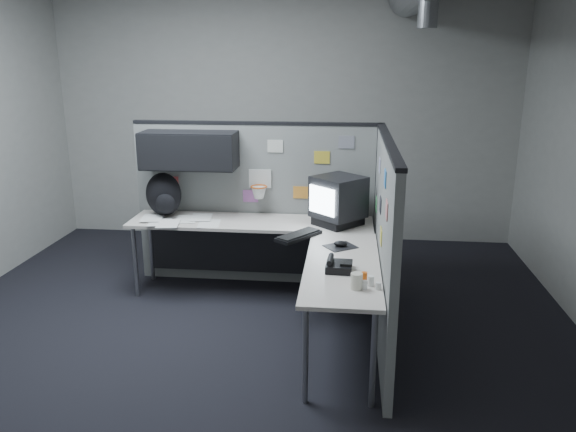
# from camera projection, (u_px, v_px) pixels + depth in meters

# --- Properties ---
(room) EXTENTS (5.62, 5.62, 3.22)m
(room) POSITION_uv_depth(u_px,v_px,m) (316.00, 77.00, 3.94)
(room) COLOR black
(room) RESTS_ON ground
(partition_back) EXTENTS (2.44, 0.42, 1.63)m
(partition_back) POSITION_uv_depth(u_px,v_px,m) (239.00, 187.00, 5.50)
(partition_back) COLOR slate
(partition_back) RESTS_ON ground
(partition_right) EXTENTS (0.07, 2.23, 1.63)m
(partition_right) POSITION_uv_depth(u_px,v_px,m) (384.00, 242.00, 4.44)
(partition_right) COLOR slate
(partition_right) RESTS_ON ground
(desk) EXTENTS (2.31, 2.11, 0.73)m
(desk) POSITION_uv_depth(u_px,v_px,m) (273.00, 243.00, 5.05)
(desk) COLOR beige
(desk) RESTS_ON ground
(monitor) EXTENTS (0.56, 0.56, 0.45)m
(monitor) POSITION_uv_depth(u_px,v_px,m) (338.00, 200.00, 5.14)
(monitor) COLOR black
(monitor) RESTS_ON desk
(keyboard) EXTENTS (0.40, 0.46, 0.04)m
(keyboard) POSITION_uv_depth(u_px,v_px,m) (298.00, 235.00, 4.82)
(keyboard) COLOR black
(keyboard) RESTS_ON desk
(mouse) EXTENTS (0.30, 0.29, 0.05)m
(mouse) POSITION_uv_depth(u_px,v_px,m) (340.00, 245.00, 4.59)
(mouse) COLOR black
(mouse) RESTS_ON desk
(phone) EXTENTS (0.20, 0.22, 0.10)m
(phone) POSITION_uv_depth(u_px,v_px,m) (338.00, 266.00, 4.08)
(phone) COLOR black
(phone) RESTS_ON desk
(bottles) EXTENTS (0.14, 0.16, 0.08)m
(bottles) POSITION_uv_depth(u_px,v_px,m) (368.00, 282.00, 3.80)
(bottles) COLOR silver
(bottles) RESTS_ON desk
(cup) EXTENTS (0.10, 0.10, 0.11)m
(cup) POSITION_uv_depth(u_px,v_px,m) (356.00, 281.00, 3.75)
(cup) COLOR beige
(cup) RESTS_ON desk
(papers) EXTENTS (0.81, 0.55, 0.02)m
(papers) POSITION_uv_depth(u_px,v_px,m) (180.00, 220.00, 5.30)
(papers) COLOR white
(papers) RESTS_ON desk
(backpack) EXTENTS (0.36, 0.33, 0.42)m
(backpack) POSITION_uv_depth(u_px,v_px,m) (164.00, 195.00, 5.43)
(backpack) COLOR black
(backpack) RESTS_ON desk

